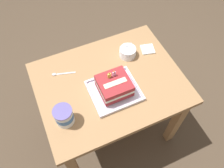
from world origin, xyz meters
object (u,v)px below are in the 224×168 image
object	(u,v)px
serving_spoon_near_tray	(59,74)
napkin_pile	(148,49)
bowl_stack	(128,52)
birthday_cake	(114,86)
foil_tray	(114,91)
ice_cream_tub	(64,116)

from	to	relation	value
serving_spoon_near_tray	napkin_pile	distance (m)	0.63
serving_spoon_near_tray	bowl_stack	bearing A→B (deg)	-4.41
birthday_cake	serving_spoon_near_tray	world-z (taller)	birthday_cake
birthday_cake	napkin_pile	size ratio (longest dim) A/B	1.75
serving_spoon_near_tray	birthday_cake	bearing A→B (deg)	-44.25
foil_tray	birthday_cake	bearing A→B (deg)	90.00
serving_spoon_near_tray	napkin_pile	xyz separation A→B (m)	(0.63, -0.05, 0.00)
ice_cream_tub	napkin_pile	bearing A→B (deg)	22.18
foil_tray	bowl_stack	distance (m)	0.31
foil_tray	napkin_pile	distance (m)	0.42
bowl_stack	ice_cream_tub	distance (m)	0.62
foil_tray	serving_spoon_near_tray	bearing A→B (deg)	135.74
birthday_cake	napkin_pile	distance (m)	0.42
foil_tray	bowl_stack	bearing A→B (deg)	48.39
birthday_cake	napkin_pile	bearing A→B (deg)	31.33
bowl_stack	foil_tray	bearing A→B (deg)	-131.61
birthday_cake	foil_tray	bearing A→B (deg)	-90.00
ice_cream_tub	serving_spoon_near_tray	size ratio (longest dim) A/B	0.82
birthday_cake	serving_spoon_near_tray	xyz separation A→B (m)	(-0.28, 0.27, -0.07)
bowl_stack	napkin_pile	distance (m)	0.15
ice_cream_tub	serving_spoon_near_tray	xyz separation A→B (m)	(0.06, 0.33, -0.06)
foil_tray	napkin_pile	xyz separation A→B (m)	(0.36, 0.22, -0.00)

